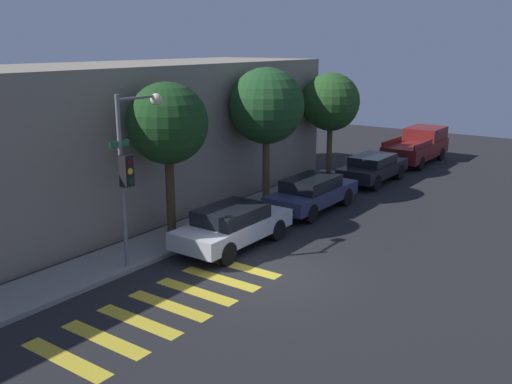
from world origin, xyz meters
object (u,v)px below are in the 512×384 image
at_px(traffic_light_pole, 132,156).
at_px(tree_midblock, 266,106).
at_px(sedan_middle, 312,192).
at_px(tree_near_corner, 168,124).
at_px(tree_far_end, 331,102).
at_px(sedan_near_corner, 233,225).
at_px(pickup_truck, 418,146).
at_px(sedan_far_end, 373,167).

xyz_separation_m(traffic_light_pole, tree_midblock, (8.23, 0.99, 0.63)).
bearing_deg(sedan_middle, tree_near_corner, 158.23).
distance_m(traffic_light_pole, tree_far_end, 13.80).
distance_m(sedan_near_corner, tree_near_corner, 3.94).
xyz_separation_m(traffic_light_pole, pickup_truck, (20.01, -1.27, -2.46)).
bearing_deg(tree_far_end, sedan_middle, -157.94).
bearing_deg(sedan_middle, tree_far_end, 22.06).
distance_m(traffic_light_pole, tree_midblock, 8.32).
xyz_separation_m(sedan_middle, tree_near_corner, (-5.66, 2.26, 3.19)).
xyz_separation_m(traffic_light_pole, tree_near_corner, (2.51, 0.99, 0.55)).
bearing_deg(tree_near_corner, pickup_truck, -7.37).
relative_size(sedan_near_corner, sedan_far_end, 0.98).
height_order(traffic_light_pole, tree_far_end, traffic_light_pole).
distance_m(traffic_light_pole, sedan_near_corner, 4.21).
xyz_separation_m(sedan_middle, tree_midblock, (0.06, 2.26, 3.27)).
bearing_deg(tree_near_corner, traffic_light_pole, -158.41).
distance_m(tree_near_corner, tree_midblock, 5.72).
relative_size(sedan_far_end, pickup_truck, 0.85).
distance_m(pickup_truck, tree_near_corner, 17.90).
distance_m(traffic_light_pole, sedan_middle, 8.68).
height_order(sedan_near_corner, tree_near_corner, tree_near_corner).
bearing_deg(sedan_middle, traffic_light_pole, 171.18).
distance_m(sedan_near_corner, sedan_middle, 5.15).
bearing_deg(traffic_light_pole, tree_far_end, 4.13).
bearing_deg(traffic_light_pole, sedan_middle, -8.82).
xyz_separation_m(tree_near_corner, tree_far_end, (11.25, 0.00, -0.21)).
height_order(traffic_light_pole, tree_near_corner, tree_near_corner).
relative_size(sedan_near_corner, pickup_truck, 0.83).
distance_m(sedan_far_end, tree_midblock, 7.02).
relative_size(pickup_truck, tree_midblock, 0.95).
distance_m(pickup_truck, tree_midblock, 12.39).
xyz_separation_m(pickup_truck, tree_far_end, (-6.25, 2.26, 2.79)).
bearing_deg(tree_far_end, tree_near_corner, 180.00).
height_order(pickup_truck, tree_far_end, tree_far_end).
distance_m(sedan_near_corner, pickup_truck, 16.99).
relative_size(sedan_middle, tree_near_corner, 0.87).
relative_size(traffic_light_pole, pickup_truck, 0.97).
bearing_deg(sedan_middle, sedan_near_corner, 180.00).
height_order(sedan_middle, tree_midblock, tree_midblock).
bearing_deg(tree_far_end, traffic_light_pole, -175.87).
xyz_separation_m(sedan_far_end, tree_midblock, (-5.77, 2.26, 3.28)).
bearing_deg(sedan_near_corner, tree_far_end, 11.91).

